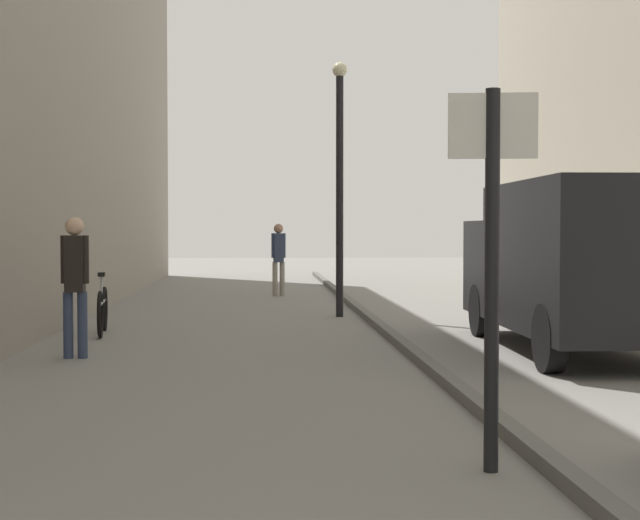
{
  "coord_description": "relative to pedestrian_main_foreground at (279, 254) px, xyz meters",
  "views": [
    {
      "loc": [
        -0.4,
        -1.39,
        1.66
      ],
      "look_at": [
        0.63,
        14.45,
        1.13
      ],
      "focal_mm": 52.76,
      "sensor_mm": 36.0,
      "label": 1
    }
  ],
  "objects": [
    {
      "name": "bicycle_leaning",
      "position": [
        -2.92,
        -8.17,
        -0.64
      ],
      "size": [
        0.24,
        1.77,
        0.98
      ],
      "rotation": [
        0.0,
        0.0,
        0.1
      ],
      "color": "black",
      "rests_on": "ground_plane"
    },
    {
      "name": "pedestrian_main_foreground",
      "position": [
        0.0,
        0.0,
        0.0
      ],
      "size": [
        0.35,
        0.23,
        1.77
      ],
      "rotation": [
        0.0,
        0.0,
        0.15
      ],
      "color": "gray",
      "rests_on": "ground_plane"
    },
    {
      "name": "pedestrian_mid_block",
      "position": [
        -2.82,
        -10.87,
        0.02
      ],
      "size": [
        0.36,
        0.23,
        1.8
      ],
      "rotation": [
        0.0,
        0.0,
        -0.02
      ],
      "color": "#2D3851",
      "rests_on": "ground_plane"
    },
    {
      "name": "ground_plane",
      "position": [
        -0.08,
        -9.61,
        -1.02
      ],
      "size": [
        80.0,
        80.0,
        0.0
      ],
      "primitive_type": "plane",
      "color": "gray"
    },
    {
      "name": "lamp_post",
      "position": [
        1.03,
        -5.46,
        1.7
      ],
      "size": [
        0.28,
        0.28,
        4.76
      ],
      "color": "black",
      "rests_on": "ground_plane"
    },
    {
      "name": "street_sign_post",
      "position": [
        1.1,
        -16.74,
        0.52
      ],
      "size": [
        0.6,
        0.11,
        2.6
      ],
      "rotation": [
        0.0,
        0.0,
        3.01
      ],
      "color": "black",
      "rests_on": "ground_plane"
    },
    {
      "name": "kerb_strip",
      "position": [
        1.5,
        -9.61,
        -0.96
      ],
      "size": [
        0.16,
        40.0,
        0.12
      ],
      "primitive_type": "cube",
      "color": "#615F5B",
      "rests_on": "ground_plane"
    },
    {
      "name": "delivery_van",
      "position": [
        3.76,
        -10.68,
        0.19
      ],
      "size": [
        2.07,
        5.32,
        2.26
      ],
      "rotation": [
        0.0,
        0.0,
        -0.02
      ],
      "color": "black",
      "rests_on": "ground_plane"
    }
  ]
}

